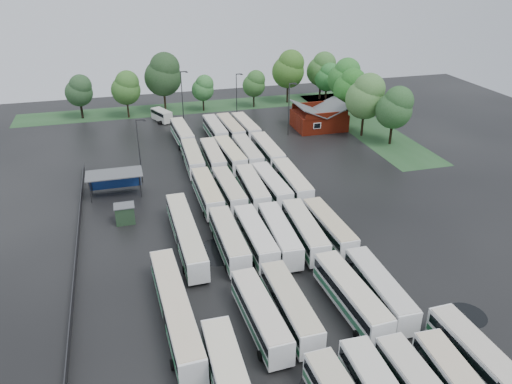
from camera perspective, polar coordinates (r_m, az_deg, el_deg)
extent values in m
plane|color=black|center=(61.24, 1.20, -7.07)|extent=(160.00, 160.00, 0.00)
cube|color=maroon|center=(104.74, 7.19, 8.13)|extent=(10.00, 8.00, 3.40)
cube|color=#4C4F51|center=(103.08, 5.96, 9.42)|extent=(5.07, 8.60, 2.19)
cube|color=#4C4F51|center=(104.95, 8.55, 9.57)|extent=(5.07, 8.60, 2.19)
cube|color=maroon|center=(100.59, 8.12, 8.64)|extent=(9.00, 0.20, 1.20)
cube|color=silver|center=(100.36, 7.00, 7.53)|extent=(1.60, 0.12, 1.20)
cylinder|color=#2D2D30|center=(76.26, -18.43, -0.01)|extent=(0.16, 0.16, 3.40)
cylinder|color=#2D2D30|center=(76.05, -13.05, 0.62)|extent=(0.16, 0.16, 3.40)
cylinder|color=#2D2D30|center=(79.18, -18.38, 0.97)|extent=(0.16, 0.16, 3.40)
cylinder|color=#2D2D30|center=(78.97, -13.20, 1.58)|extent=(0.16, 0.16, 3.40)
cube|color=#4C4F51|center=(76.81, -15.93, 2.02)|extent=(8.20, 4.20, 0.15)
cube|color=navy|center=(79.31, -15.79, 1.30)|extent=(7.60, 0.08, 2.60)
cube|color=#1E3720|center=(69.60, -14.75, -2.47)|extent=(2.50, 2.00, 2.50)
cube|color=#4C4F51|center=(69.00, -14.87, -1.51)|extent=(2.70, 2.20, 0.12)
cube|color=#214722|center=(119.92, -6.85, 9.60)|extent=(80.00, 10.00, 0.01)
cube|color=#214722|center=(109.36, 12.04, 7.60)|extent=(10.00, 50.00, 0.01)
cube|color=#2D2D30|center=(66.26, -19.72, -5.38)|extent=(0.10, 50.00, 1.20)
cylinder|color=black|center=(46.00, 11.90, -20.41)|extent=(2.62, 0.99, 0.99)
cylinder|color=black|center=(47.18, 15.94, -19.56)|extent=(2.54, 0.95, 0.95)
cube|color=beige|center=(44.52, 22.94, -19.27)|extent=(2.89, 11.57, 0.12)
cylinder|color=black|center=(48.42, 19.59, -18.77)|extent=(2.51, 0.95, 0.95)
cube|color=white|center=(49.30, 0.50, -13.84)|extent=(3.04, 11.95, 2.71)
cube|color=black|center=(48.96, 0.50, -13.35)|extent=(3.07, 11.48, 0.87)
cube|color=#265C3F|center=(49.69, 0.49, -14.37)|extent=(3.08, 11.71, 0.60)
cube|color=beige|center=(48.42, 0.50, -12.56)|extent=(2.92, 11.59, 0.12)
cylinder|color=black|center=(47.50, 1.81, -17.91)|extent=(2.52, 0.95, 0.95)
cylinder|color=black|center=(53.00, -0.66, -12.44)|extent=(2.52, 0.95, 0.95)
cube|color=white|center=(50.39, 3.91, -12.87)|extent=(2.68, 11.97, 2.73)
cube|color=black|center=(50.05, 3.93, -12.38)|extent=(2.73, 11.49, 0.87)
cube|color=#236D41|center=(50.77, 3.89, -13.40)|extent=(2.72, 11.73, 0.60)
cube|color=#C1B79A|center=(49.52, 3.96, -11.59)|extent=(2.57, 11.61, 0.12)
cylinder|color=black|center=(48.59, 5.39, -16.82)|extent=(2.53, 0.95, 0.95)
cylinder|color=black|center=(54.07, 2.52, -11.57)|extent=(2.53, 0.95, 0.95)
cube|color=white|center=(52.33, 10.77, -11.56)|extent=(3.21, 12.53, 2.85)
cube|color=black|center=(51.99, 10.83, -11.06)|extent=(3.25, 12.04, 0.91)
cube|color=#2E6C49|center=(52.71, 10.72, -12.10)|extent=(3.25, 12.29, 0.63)
cube|color=beige|center=(51.46, 10.91, -10.25)|extent=(3.09, 12.15, 0.12)
cylinder|color=black|center=(50.54, 12.62, -15.42)|extent=(2.64, 0.99, 0.99)
cylinder|color=black|center=(56.01, 8.90, -10.38)|extent=(2.64, 0.99, 0.99)
cube|color=white|center=(53.98, 13.90, -10.70)|extent=(2.67, 11.99, 2.74)
cube|color=black|center=(53.66, 13.96, -10.22)|extent=(2.73, 11.52, 0.88)
cube|color=#235C3B|center=(54.33, 13.83, -11.21)|extent=(2.72, 11.76, 0.60)
cube|color=beige|center=(53.16, 14.06, -9.46)|extent=(2.57, 11.63, 0.12)
cylinder|color=black|center=(52.28, 15.76, -14.24)|extent=(2.54, 0.96, 0.96)
cylinder|color=black|center=(57.44, 11.94, -9.66)|extent=(2.54, 0.96, 0.96)
cube|color=white|center=(60.58, -3.12, -5.43)|extent=(2.58, 12.21, 2.80)
cube|color=black|center=(60.29, -3.13, -4.98)|extent=(2.64, 11.73, 0.90)
cube|color=#28603F|center=(60.90, -3.11, -5.93)|extent=(2.63, 11.97, 0.62)
cube|color=beige|center=(59.84, -3.15, -4.25)|extent=(2.47, 11.85, 0.12)
cylinder|color=black|center=(58.13, -2.23, -8.54)|extent=(2.59, 0.98, 0.98)
cylinder|color=black|center=(64.58, -3.85, -4.75)|extent=(2.59, 0.98, 0.98)
cube|color=white|center=(61.04, -0.07, -5.15)|extent=(2.61, 12.08, 2.76)
cube|color=black|center=(60.75, -0.07, -4.70)|extent=(2.67, 11.60, 0.88)
cube|color=#286241|center=(61.35, -0.07, -5.64)|extent=(2.66, 11.84, 0.61)
cube|color=silver|center=(60.31, -0.07, -3.99)|extent=(2.51, 11.72, 0.12)
cylinder|color=black|center=(58.66, 0.94, -8.18)|extent=(2.56, 0.96, 0.96)
cylinder|color=black|center=(64.95, -0.98, -4.50)|extent=(2.56, 0.96, 0.96)
cube|color=white|center=(61.55, 2.68, -4.87)|extent=(3.05, 12.30, 2.80)
cube|color=black|center=(61.27, 2.69, -4.42)|extent=(3.09, 11.81, 0.89)
cube|color=#206D43|center=(61.87, 2.67, -5.36)|extent=(3.09, 12.05, 0.62)
cube|color=silver|center=(60.82, 2.70, -3.70)|extent=(2.93, 11.93, 0.12)
cylinder|color=black|center=(59.18, 3.82, -7.90)|extent=(2.59, 0.98, 0.98)
cylinder|color=black|center=(65.46, 1.60, -4.24)|extent=(2.59, 0.98, 0.98)
cube|color=white|center=(62.53, 5.57, -4.44)|extent=(3.14, 12.36, 2.81)
cube|color=black|center=(62.25, 5.59, -3.99)|extent=(3.18, 11.87, 0.90)
cube|color=#226039|center=(62.84, 5.54, -4.92)|extent=(3.18, 12.12, 0.62)
cube|color=beige|center=(61.81, 5.62, -3.27)|extent=(3.02, 11.99, 0.12)
cylinder|color=black|center=(60.19, 6.82, -7.40)|extent=(2.60, 0.98, 0.98)
cylinder|color=black|center=(66.40, 4.33, -3.84)|extent=(2.60, 0.98, 0.98)
cube|color=white|center=(63.74, 8.32, -4.04)|extent=(2.79, 11.87, 2.71)
cube|color=black|center=(63.47, 8.35, -3.62)|extent=(2.84, 11.40, 0.87)
cube|color=#2B5E3E|center=(64.03, 8.29, -4.50)|extent=(2.84, 11.64, 0.60)
cube|color=#C8B691|center=(63.06, 8.40, -2.94)|extent=(2.69, 11.51, 0.12)
cylinder|color=black|center=(61.52, 9.62, -6.82)|extent=(2.51, 0.94, 0.94)
cylinder|color=black|center=(67.40, 6.99, -3.50)|extent=(2.51, 0.94, 0.94)
cube|color=white|center=(72.15, -5.59, -0.08)|extent=(2.69, 12.27, 2.81)
cube|color=black|center=(71.90, -5.61, 0.32)|extent=(2.74, 11.78, 0.90)
cube|color=#245D3D|center=(72.42, -5.57, -0.52)|extent=(2.74, 12.03, 0.62)
cube|color=beige|center=(71.52, -5.64, 0.97)|extent=(2.58, 11.90, 0.12)
cylinder|color=black|center=(69.34, -4.95, -2.49)|extent=(2.60, 0.98, 0.98)
cylinder|color=black|center=(76.24, -6.08, 0.22)|extent=(2.60, 0.98, 0.98)
cube|color=white|center=(72.75, -3.11, 0.18)|extent=(2.77, 11.86, 2.70)
cube|color=black|center=(72.52, -3.12, 0.57)|extent=(2.82, 11.39, 0.87)
cube|color=#1C6C3A|center=(73.01, -3.10, -0.24)|extent=(2.81, 11.63, 0.59)
cube|color=beige|center=(72.15, -3.13, 1.19)|extent=(2.66, 11.50, 0.12)
cylinder|color=black|center=(70.07, -2.40, -2.10)|extent=(2.51, 0.94, 0.94)
cylinder|color=black|center=(76.67, -3.70, 0.45)|extent=(2.51, 0.94, 0.94)
cube|color=white|center=(73.18, -0.42, 0.41)|extent=(2.80, 12.04, 2.75)
cube|color=black|center=(72.95, -0.42, 0.80)|extent=(2.85, 11.56, 0.88)
cube|color=#246440|center=(73.44, -0.41, -0.01)|extent=(2.85, 11.80, 0.60)
cube|color=beige|center=(72.58, -0.42, 1.42)|extent=(2.69, 11.68, 0.12)
cylinder|color=black|center=(70.49, 0.40, -1.89)|extent=(2.55, 0.96, 0.96)
cylinder|color=black|center=(77.12, -1.16, 0.67)|extent=(2.55, 0.96, 0.96)
cube|color=white|center=(74.04, 1.77, 0.72)|extent=(2.93, 12.08, 2.75)
cube|color=black|center=(73.81, 1.78, 1.10)|extent=(2.97, 11.60, 0.88)
cube|color=#1B683D|center=(74.30, 1.77, 0.30)|extent=(2.97, 11.84, 0.60)
cube|color=silver|center=(73.45, 1.79, 1.72)|extent=(2.82, 11.72, 0.12)
cylinder|color=black|center=(71.37, 2.66, -1.55)|extent=(2.55, 0.96, 0.96)
cylinder|color=black|center=(77.95, 0.93, 0.96)|extent=(2.55, 0.96, 0.96)
cube|color=white|center=(75.26, 4.12, 1.14)|extent=(2.72, 12.41, 2.84)
cube|color=black|center=(75.02, 4.13, 1.54)|extent=(2.77, 11.91, 0.91)
cube|color=#2C6442|center=(75.52, 4.10, 0.71)|extent=(2.77, 12.16, 0.62)
cube|color=beige|center=(74.66, 4.15, 2.17)|extent=(2.61, 12.03, 0.12)
cylinder|color=black|center=(72.54, 5.11, -1.14)|extent=(2.63, 0.99, 0.99)
cylinder|color=black|center=(79.25, 3.14, 1.37)|extent=(2.63, 0.99, 0.99)
cube|color=white|center=(84.67, -7.23, 3.85)|extent=(2.77, 12.03, 2.74)
cube|color=black|center=(84.47, -7.25, 4.20)|extent=(2.82, 11.56, 0.88)
cube|color=#326C48|center=(84.90, -7.21, 3.48)|extent=(2.82, 11.79, 0.60)
cube|color=beige|center=(84.15, -7.29, 4.75)|extent=(2.67, 11.67, 0.12)
cylinder|color=black|center=(81.70, -6.76, 1.99)|extent=(2.55, 0.96, 0.96)
cylinder|color=black|center=(88.71, -7.57, 3.92)|extent=(2.55, 0.96, 0.96)
cube|color=white|center=(84.88, -4.93, 4.01)|extent=(2.65, 11.92, 2.72)
cube|color=black|center=(84.68, -4.95, 4.36)|extent=(2.71, 11.44, 0.87)
cube|color=#2B5D40|center=(85.11, -4.92, 3.64)|extent=(2.70, 11.68, 0.60)
cube|color=beige|center=(84.37, -4.97, 4.90)|extent=(2.55, 11.56, 0.12)
cylinder|color=black|center=(81.96, -4.39, 2.18)|extent=(2.53, 0.95, 0.95)
cylinder|color=black|center=(88.87, -5.37, 4.08)|extent=(2.53, 0.95, 0.95)
cube|color=white|center=(85.37, -2.97, 4.24)|extent=(3.17, 12.31, 2.79)
cube|color=black|center=(85.16, -2.98, 4.59)|extent=(3.21, 11.82, 0.89)
cube|color=#1C6638|center=(85.59, -2.96, 3.86)|extent=(3.21, 12.07, 0.61)
cube|color=beige|center=(84.84, -2.99, 5.15)|extent=(3.05, 11.94, 0.12)
cylinder|color=black|center=(82.39, -2.34, 2.37)|extent=(2.59, 0.98, 0.98)
cylinder|color=black|center=(89.43, -3.50, 4.30)|extent=(2.59, 0.98, 0.98)
cube|color=white|center=(86.16, -0.99, 4.47)|extent=(2.61, 12.10, 2.77)
cube|color=black|center=(85.96, -0.99, 4.82)|extent=(2.67, 11.62, 0.89)
cube|color=#306145|center=(86.39, -0.99, 4.10)|extent=(2.66, 11.86, 0.61)
cube|color=beige|center=(85.65, -1.00, 5.37)|extent=(2.51, 11.74, 0.12)
cylinder|color=black|center=(83.23, -0.31, 2.65)|extent=(2.57, 0.97, 0.97)
cylinder|color=black|center=(90.16, -1.61, 4.52)|extent=(2.57, 0.97, 0.97)
cube|color=white|center=(86.81, 1.32, 4.67)|extent=(2.65, 12.41, 2.84)
cube|color=black|center=(86.60, 1.33, 5.02)|extent=(2.71, 11.92, 0.91)
cube|color=#2D6F47|center=(87.03, 1.32, 4.29)|extent=(2.70, 12.17, 0.63)
cube|color=beige|center=(86.28, 1.33, 5.58)|extent=(2.55, 12.04, 0.12)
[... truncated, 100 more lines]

